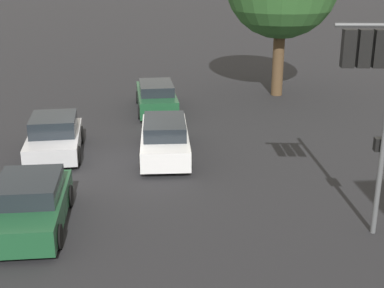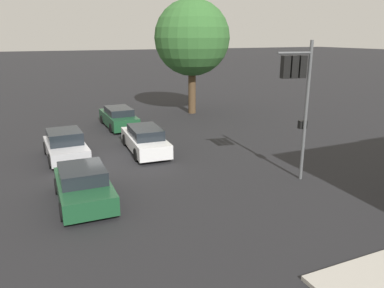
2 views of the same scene
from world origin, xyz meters
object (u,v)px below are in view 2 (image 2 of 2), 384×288
Objects in this scene: crossing_car_0 at (119,117)px; crossing_car_2 at (66,145)px; crossing_car_1 at (145,140)px; street_tree at (192,38)px; traffic_signal at (297,82)px; crossing_car_3 at (84,186)px.

crossing_car_2 reaches higher than crossing_car_0.
crossing_car_2 reaches higher than crossing_car_1.
street_tree reaches higher than crossing_car_1.
street_tree is 14.43m from crossing_car_2.
crossing_car_0 is (2.35, -6.63, -5.26)m from street_tree.
traffic_signal reaches higher than crossing_car_2.
crossing_car_1 is 1.24× the size of crossing_car_2.
street_tree is 1.49× the size of traffic_signal.
crossing_car_1 reaches higher than crossing_car_0.
crossing_car_3 is at bearing -1.39° from crossing_car_2.
crossing_car_0 is 1.17× the size of crossing_car_3.
crossing_car_3 is (13.90, -10.73, -5.27)m from street_tree.
crossing_car_2 is at bearing -178.76° from crossing_car_3.
crossing_car_1 is (6.30, -0.05, 0.01)m from crossing_car_0.
crossing_car_0 is at bearing 161.43° from crossing_car_3.
crossing_car_2 is at bearing 85.15° from crossing_car_1.
crossing_car_0 is at bearing 2.93° from crossing_car_1.
crossing_car_2 is at bearing -53.14° from street_tree.
traffic_signal is 1.22× the size of crossing_car_1.
traffic_signal reaches higher than crossing_car_3.
street_tree is 2.21× the size of crossing_car_3.
crossing_car_3 is at bearing 90.34° from traffic_signal.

